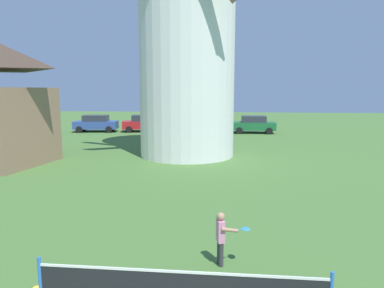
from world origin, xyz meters
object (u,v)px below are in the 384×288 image
at_px(tennis_net, 180,288).
at_px(parked_car_blue, 96,123).
at_px(parked_car_red, 144,123).
at_px(parked_car_green, 254,124).
at_px(player_far, 222,235).
at_px(parked_car_black, 194,124).
at_px(windmill, 187,13).

relative_size(tennis_net, parked_car_blue, 1.17).
height_order(parked_car_red, parked_car_green, same).
height_order(tennis_net, parked_car_blue, parked_car_blue).
relative_size(tennis_net, parked_car_red, 1.17).
distance_m(player_far, parked_car_blue, 27.34).
relative_size(player_far, parked_car_green, 0.31).
height_order(tennis_net, player_far, player_far).
bearing_deg(parked_car_black, tennis_net, -84.95).
bearing_deg(tennis_net, parked_car_red, 104.60).
xyz_separation_m(tennis_net, player_far, (0.64, 2.18, 0.01)).
relative_size(player_far, parked_car_black, 0.28).
xyz_separation_m(player_far, parked_car_blue, (-12.18, 24.48, 0.12)).
bearing_deg(tennis_net, parked_car_blue, 113.40).
distance_m(windmill, parked_car_green, 14.55).
bearing_deg(parked_car_black, parked_car_green, 5.06).
height_order(windmill, parked_car_green, windmill).
bearing_deg(player_far, windmill, 99.84).
bearing_deg(parked_car_black, parked_car_blue, -179.98).
xyz_separation_m(tennis_net, parked_car_green, (3.06, 27.14, 0.12)).
distance_m(parked_car_red, parked_car_green, 10.16).
bearing_deg(parked_car_black, player_far, -83.03).
relative_size(player_far, parked_car_blue, 0.29).
bearing_deg(parked_car_red, parked_car_black, -7.03).
xyz_separation_m(player_far, parked_car_black, (-3.00, 24.48, 0.12)).
height_order(tennis_net, parked_car_black, parked_car_black).
height_order(parked_car_red, parked_car_black, same).
bearing_deg(parked_car_red, tennis_net, -75.40).
bearing_deg(parked_car_green, windmill, -112.18).
relative_size(windmill, parked_car_blue, 3.85).
distance_m(windmill, tennis_net, 17.33).
relative_size(parked_car_blue, parked_car_red, 1.00).
distance_m(tennis_net, parked_car_black, 26.77).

